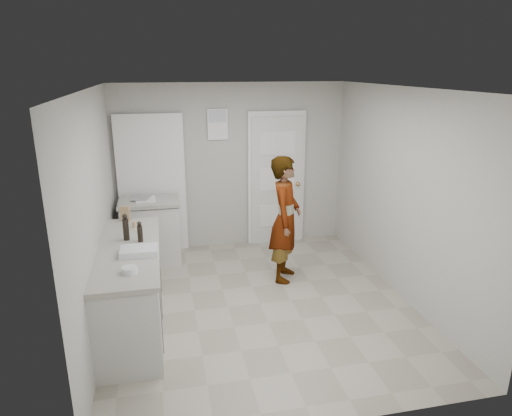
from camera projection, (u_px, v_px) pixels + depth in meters
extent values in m
plane|color=gray|center=(260.00, 303.00, 5.46)|extent=(4.00, 4.00, 0.00)
plane|color=#A5A39C|center=(231.00, 167.00, 6.96)|extent=(3.50, 0.00, 3.50)
plane|color=#A5A39C|center=(322.00, 283.00, 3.23)|extent=(3.50, 0.00, 3.50)
plane|color=#A5A39C|center=(96.00, 214.00, 4.74)|extent=(0.00, 4.00, 4.00)
plane|color=#A5A39C|center=(403.00, 195.00, 5.44)|extent=(0.00, 4.00, 4.00)
plane|color=silver|center=(260.00, 88.00, 4.72)|extent=(4.00, 4.00, 0.00)
cube|color=silver|center=(277.00, 181.00, 7.11)|extent=(0.80, 0.05, 2.00)
cube|color=white|center=(276.00, 179.00, 7.13)|extent=(0.90, 0.04, 2.10)
sphere|color=#BD8D48|center=(298.00, 184.00, 7.14)|extent=(0.07, 0.07, 0.07)
cube|color=white|center=(218.00, 124.00, 6.70)|extent=(0.30, 0.02, 0.45)
cube|color=black|center=(152.00, 186.00, 6.76)|extent=(0.90, 0.05, 2.04)
cube|color=white|center=(152.00, 186.00, 6.73)|extent=(0.98, 0.02, 2.10)
cube|color=silver|center=(131.00, 291.00, 4.86)|extent=(0.60, 1.90, 0.86)
cube|color=black|center=(134.00, 323.00, 4.97)|extent=(0.56, 1.86, 0.08)
cube|color=#B1ADA2|center=(128.00, 250.00, 4.72)|extent=(0.64, 1.96, 0.05)
cube|color=silver|center=(151.00, 233.00, 6.53)|extent=(0.80, 0.55, 0.86)
cube|color=black|center=(153.00, 258.00, 6.65)|extent=(0.75, 0.54, 0.08)
cube|color=#B1ADA2|center=(149.00, 202.00, 6.39)|extent=(0.84, 0.61, 0.05)
imported|color=silver|center=(285.00, 219.00, 5.89)|extent=(0.61, 0.72, 1.66)
cube|color=#9A754D|center=(125.00, 214.00, 5.51)|extent=(0.12, 0.07, 0.18)
cylinder|color=tan|center=(134.00, 224.00, 5.30)|extent=(0.05, 0.05, 0.07)
cylinder|color=black|center=(140.00, 234.00, 4.85)|extent=(0.06, 0.06, 0.18)
sphere|color=black|center=(139.00, 224.00, 4.82)|extent=(0.05, 0.05, 0.05)
cylinder|color=black|center=(126.00, 229.00, 4.89)|extent=(0.07, 0.07, 0.24)
sphere|color=black|center=(125.00, 216.00, 4.85)|extent=(0.06, 0.06, 0.06)
cube|color=silver|center=(139.00, 251.00, 4.55)|extent=(0.37, 0.27, 0.06)
cube|color=silver|center=(139.00, 252.00, 4.55)|extent=(0.33, 0.22, 0.05)
cylinder|color=silver|center=(130.00, 270.00, 4.14)|extent=(0.14, 0.14, 0.05)
sphere|color=white|center=(127.00, 271.00, 4.12)|extent=(0.05, 0.05, 0.05)
sphere|color=white|center=(132.00, 269.00, 4.15)|extent=(0.05, 0.05, 0.05)
cube|color=white|center=(146.00, 199.00, 6.41)|extent=(0.29, 0.36, 0.01)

